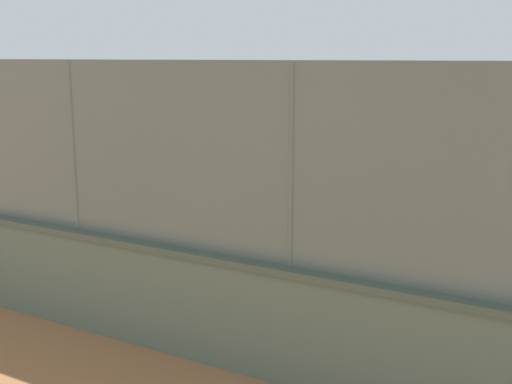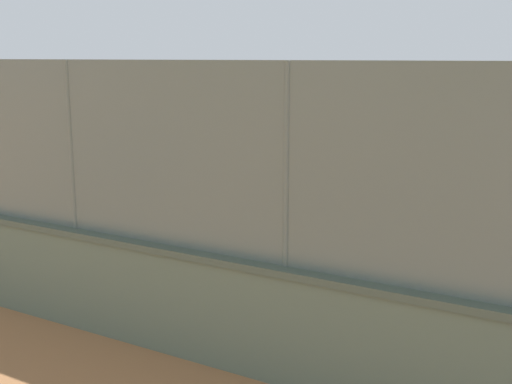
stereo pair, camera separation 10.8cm
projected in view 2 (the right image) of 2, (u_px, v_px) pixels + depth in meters
ground_plane at (423, 173)px, 19.70m from camera, size 260.00×260.00×0.00m
perimeter_wall at (285, 323)px, 7.00m from camera, size 31.24×1.50×1.31m
fence_panel_on_wall at (287, 166)px, 6.65m from camera, size 30.67×1.15×2.14m
player_near_wall_returning at (42, 192)px, 12.27m from camera, size 0.81×1.14×1.65m
player_baseline_waiting at (417, 156)px, 17.44m from camera, size 0.71×0.73×1.48m
spare_ball_by_wall at (430, 344)px, 7.88m from camera, size 0.13×0.13×0.13m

